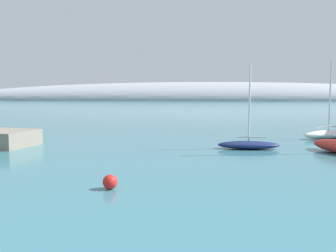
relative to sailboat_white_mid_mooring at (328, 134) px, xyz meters
The scene contains 4 objects.
distant_ridge 211.15m from the sailboat_white_mid_mooring, 92.30° to the left, with size 388.98×56.15×26.15m, color #999EA8.
sailboat_white_mid_mooring is the anchor object (origin of this frame).
sailboat_navy_outer_mooring 12.54m from the sailboat_white_mid_mooring, 141.98° to the right, with size 5.57×1.89×7.67m.
mooring_buoy_red 29.06m from the sailboat_white_mid_mooring, 131.35° to the right, with size 0.77×0.77×0.77m, color red.
Camera 1 is at (3.31, -1.36, 5.02)m, focal length 37.23 mm.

